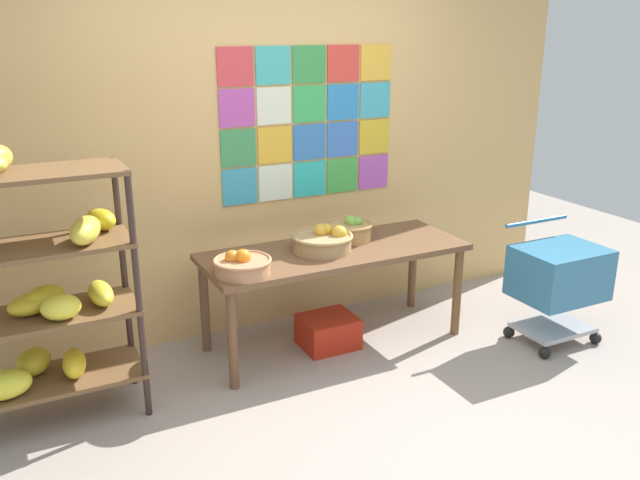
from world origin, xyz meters
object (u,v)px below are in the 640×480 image
Objects in this scene: fruit_basket_back_left at (323,241)px; display_table at (335,260)px; fruit_basket_right at (242,265)px; produce_crate_under_table at (328,331)px; shopping_cart at (559,277)px; fruit_basket_left at (350,229)px; banana_shelf_unit at (36,282)px.

display_table is at bearing -3.37° from fruit_basket_back_left.
display_table is 5.08× the size of fruit_basket_right.
shopping_cart reaches higher than produce_crate_under_table.
produce_crate_under_table is (-0.25, -0.17, -0.64)m from fruit_basket_left.
shopping_cart is (1.35, -0.66, -0.13)m from display_table.
display_table is at bearing 4.42° from banana_shelf_unit.
display_table is 4.84× the size of produce_crate_under_table.
display_table is at bearing -144.26° from fruit_basket_left.
shopping_cart is at bearing -34.33° from fruit_basket_left.
fruit_basket_back_left is at bearing 141.55° from shopping_cart.
banana_shelf_unit is at bearing -172.20° from fruit_basket_left.
banana_shelf_unit is 1.89m from produce_crate_under_table.
fruit_basket_left is 0.71m from produce_crate_under_table.
fruit_basket_back_left reaches higher than display_table.
fruit_basket_back_left reaches higher than fruit_basket_left.
banana_shelf_unit is 1.84m from display_table.
fruit_basket_left reaches higher than shopping_cart.
shopping_cart is at bearing -9.30° from banana_shelf_unit.
banana_shelf_unit reaches higher than display_table.
fruit_basket_back_left is (0.62, 0.17, 0.01)m from fruit_basket_right.
produce_crate_under_table is (1.75, 0.10, -0.71)m from banana_shelf_unit.
shopping_cart is (1.43, -0.66, -0.27)m from fruit_basket_back_left.
fruit_basket_right reaches higher than display_table.
display_table is 2.18× the size of shopping_cart.
display_table is 0.74m from fruit_basket_right.
fruit_basket_left is (2.00, 0.27, -0.07)m from banana_shelf_unit.
fruit_basket_back_left is at bearing -154.23° from fruit_basket_left.
fruit_basket_right is 1.06× the size of fruit_basket_left.
fruit_basket_left is at bearing 18.75° from fruit_basket_right.
fruit_basket_left is at bearing 132.13° from shopping_cart.
fruit_basket_back_left is at bearing 15.53° from fruit_basket_right.
fruit_basket_left is at bearing 34.01° from produce_crate_under_table.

